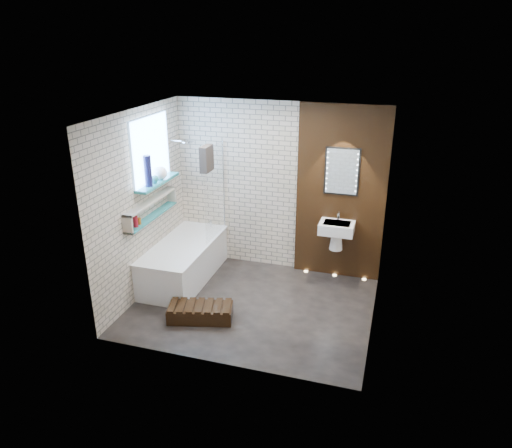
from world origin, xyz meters
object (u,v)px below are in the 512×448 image
(bathtub, at_px, (184,261))
(bath_screen, at_px, (215,192))
(washbasin, at_px, (337,231))
(walnut_step, at_px, (200,313))
(led_mirror, at_px, (342,172))

(bathtub, bearing_deg, bath_screen, 51.10)
(bath_screen, xyz_separation_m, washbasin, (1.82, 0.18, -0.49))
(bathtub, height_order, bath_screen, bath_screen)
(bath_screen, relative_size, walnut_step, 1.68)
(bath_screen, height_order, walnut_step, bath_screen)
(bathtub, distance_m, bath_screen, 1.14)
(bath_screen, height_order, led_mirror, led_mirror)
(bathtub, relative_size, bath_screen, 1.24)
(walnut_step, bearing_deg, bathtub, 124.58)
(washbasin, bearing_deg, bath_screen, -174.22)
(led_mirror, height_order, walnut_step, led_mirror)
(led_mirror, distance_m, walnut_step, 2.79)
(washbasin, relative_size, walnut_step, 0.70)
(bathtub, xyz_separation_m, led_mirror, (2.17, 0.78, 1.36))
(washbasin, distance_m, led_mirror, 0.88)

